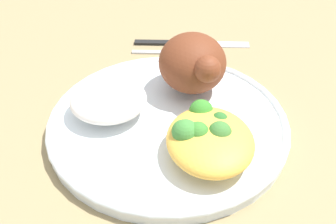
% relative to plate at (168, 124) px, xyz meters
% --- Properties ---
extents(ground_plane, '(2.00, 2.00, 0.00)m').
position_rel_plate_xyz_m(ground_plane, '(0.00, 0.00, -0.01)').
color(ground_plane, '#968158').
extents(plate, '(0.30, 0.30, 0.02)m').
position_rel_plate_xyz_m(plate, '(0.00, 0.00, 0.00)').
color(plate, white).
rests_on(plate, ground_plane).
extents(roasted_chicken, '(0.10, 0.09, 0.08)m').
position_rel_plate_xyz_m(roasted_chicken, '(-0.06, 0.04, 0.05)').
color(roasted_chicken, brown).
rests_on(roasted_chicken, plate).
extents(rice_pile, '(0.09, 0.10, 0.03)m').
position_rel_plate_xyz_m(rice_pile, '(-0.02, -0.07, 0.03)').
color(rice_pile, white).
rests_on(rice_pile, plate).
extents(mac_cheese_with_broccoli, '(0.12, 0.10, 0.04)m').
position_rel_plate_xyz_m(mac_cheese_with_broccoli, '(0.06, 0.04, 0.03)').
color(mac_cheese_with_broccoli, '#F4B743').
rests_on(mac_cheese_with_broccoli, plate).
extents(fork, '(0.03, 0.14, 0.01)m').
position_rel_plate_xyz_m(fork, '(-0.19, 0.04, -0.01)').
color(fork, '#B2B2B7').
rests_on(fork, ground_plane).
extents(knife, '(0.03, 0.19, 0.01)m').
position_rel_plate_xyz_m(knife, '(-0.21, 0.04, -0.01)').
color(knife, black).
rests_on(knife, ground_plane).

